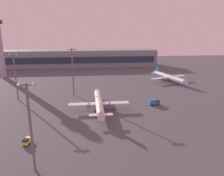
% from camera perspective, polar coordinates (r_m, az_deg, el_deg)
% --- Properties ---
extents(ground_plane, '(416.00, 416.00, 0.00)m').
position_cam_1_polar(ground_plane, '(94.65, -4.84, -9.21)').
color(ground_plane, '#4C4C51').
extents(terminal_building, '(165.54, 22.40, 16.40)m').
position_cam_1_polar(terminal_building, '(228.54, -9.74, 7.54)').
color(terminal_building, gray).
rests_on(terminal_building, ground).
extents(airplane_taxiway_distant, '(29.23, 37.61, 9.67)m').
position_cam_1_polar(airplane_taxiway_distant, '(108.03, -3.39, -3.85)').
color(airplane_taxiway_distant, white).
rests_on(airplane_taxiway_distant, ground).
extents(airplane_terminal_side, '(28.20, 35.85, 9.45)m').
position_cam_1_polar(airplane_terminal_side, '(167.27, 14.41, 2.72)').
color(airplane_terminal_side, silver).
rests_on(airplane_terminal_side, ground).
extents(catering_truck, '(5.97, 3.30, 3.05)m').
position_cam_1_polar(catering_truck, '(117.35, 10.73, -3.57)').
color(catering_truck, '#3372BF').
rests_on(catering_truck, ground).
extents(maintenance_van, '(2.39, 4.32, 2.25)m').
position_cam_1_polar(maintenance_van, '(84.71, -21.01, -12.55)').
color(maintenance_van, yellow).
rests_on(maintenance_van, ground).
extents(apron_light_west, '(4.80, 0.90, 27.65)m').
position_cam_1_polar(apron_light_west, '(129.61, -10.08, 4.76)').
color(apron_light_west, slate).
rests_on(apron_light_west, ground).
extents(apron_light_east, '(4.80, 0.90, 25.87)m').
position_cam_1_polar(apron_light_east, '(63.97, -20.28, -8.36)').
color(apron_light_east, slate).
rests_on(apron_light_east, ground).
extents(apron_light_central, '(4.80, 0.90, 25.85)m').
position_cam_1_polar(apron_light_central, '(130.89, -23.62, 3.37)').
color(apron_light_central, slate).
rests_on(apron_light_central, ground).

